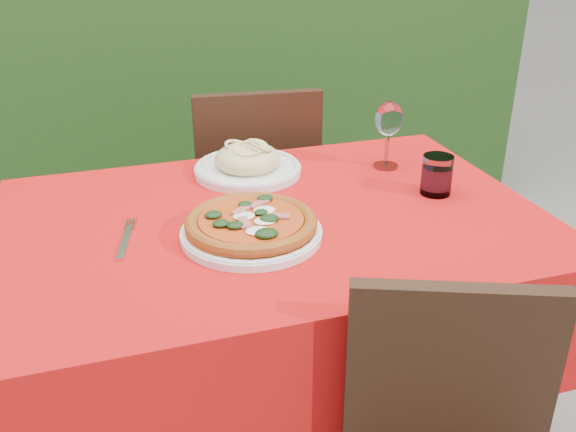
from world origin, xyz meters
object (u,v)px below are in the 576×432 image
object	(u,v)px
wine_glass	(389,122)
chair_far	(255,194)
fork	(125,242)
pizza_plate	(251,226)
water_glass	(437,177)
pasta_plate	(248,163)

from	to	relation	value
wine_glass	chair_far	bearing A→B (deg)	120.45
fork	wine_glass	bearing A→B (deg)	30.97
wine_glass	fork	distance (m)	0.78
pizza_plate	fork	size ratio (longest dim) A/B	1.71
water_glass	wine_glass	bearing A→B (deg)	101.17
chair_far	pasta_plate	size ratio (longest dim) A/B	3.08
pizza_plate	fork	world-z (taller)	pizza_plate
chair_far	wine_glass	xyz separation A→B (m)	(0.26, -0.45, 0.37)
chair_far	pasta_plate	world-z (taller)	chair_far
fork	pizza_plate	bearing A→B (deg)	1.40
pizza_plate	pasta_plate	distance (m)	0.38
wine_glass	pasta_plate	bearing A→B (deg)	169.54
chair_far	pizza_plate	distance (m)	0.81
pasta_plate	fork	xyz separation A→B (m)	(-0.35, -0.31, -0.03)
wine_glass	fork	xyz separation A→B (m)	(-0.73, -0.24, -0.13)
pizza_plate	pasta_plate	xyz separation A→B (m)	(0.09, 0.37, 0.00)
water_glass	chair_far	bearing A→B (deg)	114.95
chair_far	pasta_plate	distance (m)	0.48
chair_far	pizza_plate	xyz separation A→B (m)	(-0.20, -0.74, 0.26)
wine_glass	fork	world-z (taller)	wine_glass
pasta_plate	wine_glass	bearing A→B (deg)	-10.46
water_glass	wine_glass	size ratio (longest dim) A/B	0.54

